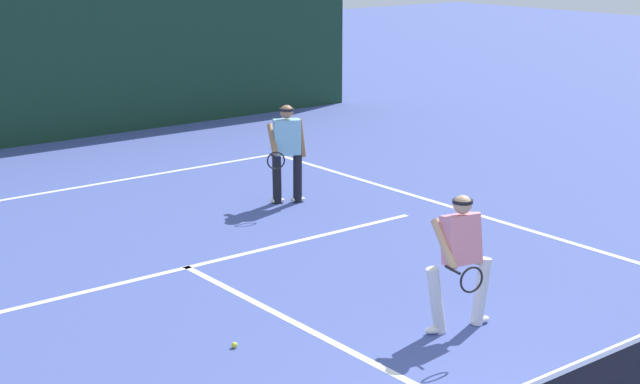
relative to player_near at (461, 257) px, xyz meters
The scene contains 6 objects.
court_line_baseline_far 8.68m from the player_near, 99.00° to the left, with size 9.83×0.10×0.01m, color white.
court_line_service 4.02m from the player_near, 110.12° to the left, with size 8.02×0.10×0.01m, color white.
court_line_centre 1.69m from the player_near, 157.74° to the left, with size 0.10×6.40×0.01m, color white.
player_near is the anchor object (origin of this frame).
player_far 5.68m from the player_near, 73.62° to the left, with size 0.96×0.86×1.64m.
tennis_ball 2.67m from the player_near, 153.64° to the left, with size 0.07×0.07×0.07m, color #D1E033.
Camera 1 is at (-6.13, -4.36, 4.34)m, focal length 54.16 mm.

